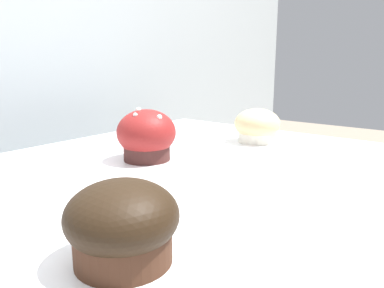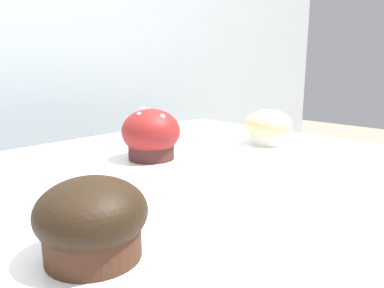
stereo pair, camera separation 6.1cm
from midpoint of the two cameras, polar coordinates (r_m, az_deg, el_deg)
The scene contains 3 objects.
muffin_front_center at distance 0.35m, azimuth -15.61°, elevation -11.73°, with size 0.10×0.10×0.08m.
muffin_back_left at distance 0.69m, azimuth -9.50°, elevation 1.16°, with size 0.11×0.11×0.10m.
muffin_back_right at distance 0.84m, azimuth 7.85°, elevation 2.68°, with size 0.10×0.10×0.08m.
Camera 1 is at (-0.40, -0.42, 1.08)m, focal length 35.00 mm.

